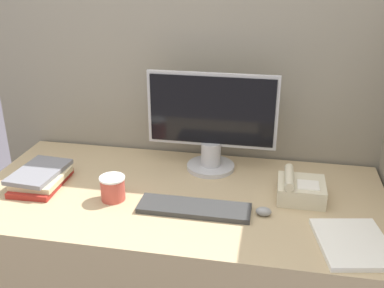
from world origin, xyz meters
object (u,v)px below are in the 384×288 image
(monitor, at_px, (211,125))
(mouse, at_px, (264,211))
(book_stack, at_px, (41,178))
(keyboard, at_px, (194,208))
(desk_telephone, at_px, (300,189))
(coffee_cup, at_px, (113,188))

(monitor, xyz_separation_m, mouse, (0.26, -0.36, -0.19))
(mouse, bearing_deg, book_stack, 175.80)
(keyboard, height_order, desk_telephone, desk_telephone)
(monitor, relative_size, coffee_cup, 5.63)
(book_stack, height_order, desk_telephone, desk_telephone)
(monitor, height_order, keyboard, monitor)
(book_stack, bearing_deg, mouse, -4.20)
(desk_telephone, bearing_deg, monitor, 152.53)
(keyboard, bearing_deg, desk_telephone, 23.20)
(mouse, distance_m, coffee_cup, 0.60)
(desk_telephone, bearing_deg, mouse, -130.93)
(mouse, xyz_separation_m, book_stack, (-0.94, 0.07, 0.01))
(desk_telephone, bearing_deg, keyboard, -156.80)
(coffee_cup, bearing_deg, monitor, 45.76)
(monitor, xyz_separation_m, coffee_cup, (-0.34, -0.35, -0.16))
(coffee_cup, height_order, book_stack, coffee_cup)
(coffee_cup, bearing_deg, book_stack, 170.27)
(monitor, relative_size, book_stack, 1.96)
(keyboard, relative_size, mouse, 7.24)
(monitor, bearing_deg, book_stack, -156.98)
(coffee_cup, bearing_deg, keyboard, -4.08)
(keyboard, bearing_deg, coffee_cup, 175.92)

